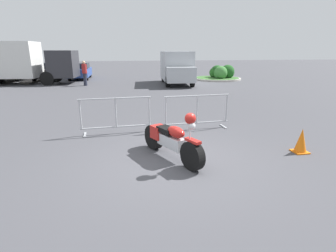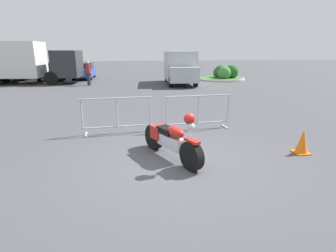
% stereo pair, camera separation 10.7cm
% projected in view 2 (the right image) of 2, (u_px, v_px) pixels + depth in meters
% --- Properties ---
extents(ground_plane, '(120.00, 120.00, 0.00)m').
position_uv_depth(ground_plane, '(170.00, 162.00, 5.76)').
color(ground_plane, '#424247').
extents(motorcycle, '(1.03, 1.97, 1.18)m').
position_uv_depth(motorcycle, '(171.00, 139.00, 5.86)').
color(motorcycle, black).
rests_on(motorcycle, ground).
extents(crowd_barrier_near, '(2.07, 0.55, 1.07)m').
position_uv_depth(crowd_barrier_near, '(117.00, 115.00, 7.66)').
color(crowd_barrier_near, '#9EA0A5').
rests_on(crowd_barrier_near, ground).
extents(crowd_barrier_far, '(2.07, 0.55, 1.07)m').
position_uv_depth(crowd_barrier_far, '(198.00, 112.00, 8.05)').
color(crowd_barrier_far, '#9EA0A5').
rests_on(crowd_barrier_far, ground).
extents(box_truck, '(7.87, 2.93, 2.98)m').
position_uv_depth(box_truck, '(19.00, 61.00, 18.96)').
color(box_truck, silver).
rests_on(box_truck, ground).
extents(delivery_van, '(2.33, 5.14, 2.31)m').
position_uv_depth(delivery_van, '(180.00, 67.00, 19.09)').
color(delivery_van, '#B2B7BC').
rests_on(delivery_van, ground).
extents(parked_car_tan, '(1.63, 3.99, 1.35)m').
position_uv_depth(parked_car_tan, '(19.00, 71.00, 22.01)').
color(parked_car_tan, tan).
rests_on(parked_car_tan, ground).
extents(parked_car_black, '(1.68, 4.13, 1.40)m').
position_uv_depth(parked_car_black, '(51.00, 71.00, 22.27)').
color(parked_car_black, black).
rests_on(parked_car_black, ground).
extents(parked_car_blue, '(1.63, 4.00, 1.36)m').
position_uv_depth(parked_car_blue, '(84.00, 71.00, 22.64)').
color(parked_car_blue, '#284799').
rests_on(parked_car_blue, ground).
extents(pedestrian, '(0.37, 0.37, 1.69)m').
position_uv_depth(pedestrian, '(88.00, 72.00, 18.23)').
color(pedestrian, '#262838').
rests_on(pedestrian, ground).
extents(planter_island, '(3.95, 3.95, 1.23)m').
position_uv_depth(planter_island, '(223.00, 74.00, 22.11)').
color(planter_island, '#ADA89E').
rests_on(planter_island, ground).
extents(traffic_cone, '(0.34, 0.34, 0.59)m').
position_uv_depth(traffic_cone, '(302.00, 142.00, 6.20)').
color(traffic_cone, orange).
rests_on(traffic_cone, ground).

